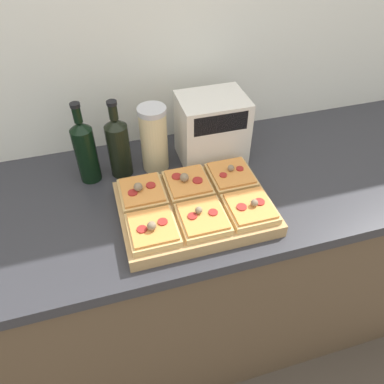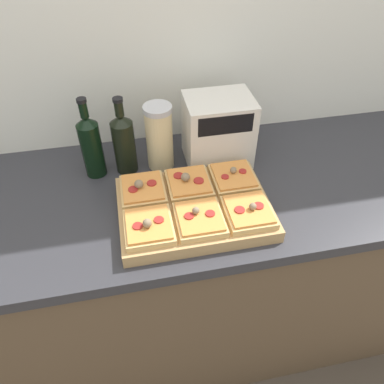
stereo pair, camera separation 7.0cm
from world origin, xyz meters
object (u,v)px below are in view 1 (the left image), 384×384
Objects in this scene: cutting_board at (195,208)px; wine_bottle at (118,146)px; grain_jar_tall at (154,139)px; toaster_oven at (212,129)px; olive_oil_bottle at (85,150)px.

cutting_board is 1.65× the size of wine_bottle.
grain_jar_tall is 0.20m from toaster_oven.
olive_oil_bottle reaches higher than grain_jar_tall.
cutting_board is at bearing -54.80° from wine_bottle.
wine_bottle is 1.18× the size of grain_jar_tall.
wine_bottle is at bearing 0.00° from olive_oil_bottle.
toaster_oven reaches higher than cutting_board.
olive_oil_bottle reaches higher than cutting_board.
toaster_oven is (0.14, 0.26, 0.10)m from cutting_board.
grain_jar_tall is (-0.07, 0.26, 0.10)m from cutting_board.
wine_bottle is at bearing 179.85° from toaster_oven.
grain_jar_tall is (0.12, -0.00, 0.00)m from wine_bottle.
wine_bottle is (-0.18, 0.26, 0.09)m from cutting_board.
cutting_board is at bearing -76.01° from grain_jar_tall.
toaster_oven is (0.43, -0.00, 0.00)m from olive_oil_bottle.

